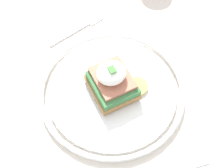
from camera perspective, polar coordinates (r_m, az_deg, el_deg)
name	(u,v)px	position (r m, az deg, el deg)	size (l,w,h in m)	color
dining_table	(99,130)	(0.71, -2.47, -8.35)	(0.98, 0.85, 0.73)	beige
plate	(112,91)	(0.62, 0.00, -1.28)	(0.29, 0.29, 0.02)	white
sandwich	(112,81)	(0.59, 0.08, 0.46)	(0.09, 0.11, 0.07)	#9E703D
fork	(79,28)	(0.73, -6.01, 10.12)	(0.04, 0.14, 0.00)	silver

